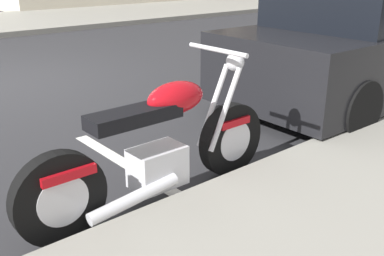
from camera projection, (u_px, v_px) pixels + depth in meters
sidewalk_far_curb at (233, 4)px, 18.80m from camera, size 120.00×5.00×0.14m
parking_stall_stripe at (140, 172)px, 3.85m from camera, size 0.12×2.20×0.01m
parked_motorcycle at (160, 150)px, 3.24m from camera, size 2.16×0.62×1.11m
parked_car_across_street at (361, 48)px, 5.75m from camera, size 4.06×1.92×1.41m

